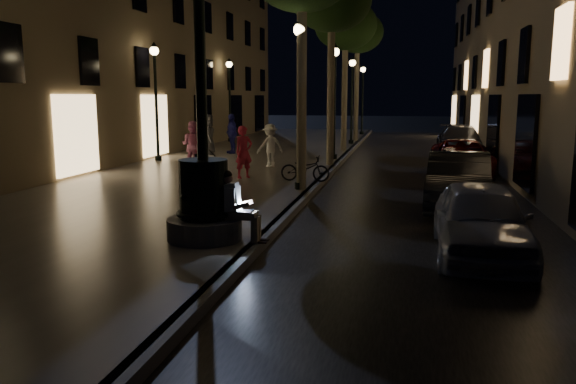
% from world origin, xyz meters
% --- Properties ---
extents(ground, '(120.00, 120.00, 0.00)m').
position_xyz_m(ground, '(0.00, 15.00, 0.00)').
color(ground, black).
rests_on(ground, ground).
extents(cobble_lane, '(6.00, 45.00, 0.02)m').
position_xyz_m(cobble_lane, '(3.00, 15.00, 0.01)').
color(cobble_lane, black).
rests_on(cobble_lane, ground).
extents(promenade, '(8.00, 45.00, 0.20)m').
position_xyz_m(promenade, '(-4.00, 15.00, 0.10)').
color(promenade, '#656059').
rests_on(promenade, ground).
extents(curb_strip, '(0.25, 45.00, 0.20)m').
position_xyz_m(curb_strip, '(0.00, 15.00, 0.10)').
color(curb_strip, '#59595B').
rests_on(curb_strip, ground).
extents(fountain_lamppost, '(1.40, 1.40, 5.21)m').
position_xyz_m(fountain_lamppost, '(-1.00, 2.00, 1.21)').
color(fountain_lamppost, '#59595B').
rests_on(fountain_lamppost, promenade).
extents(seated_man_laptop, '(0.94, 0.32, 1.31)m').
position_xyz_m(seated_man_laptop, '(-0.39, 2.00, 0.90)').
color(seated_man_laptop, tan).
rests_on(seated_man_laptop, promenade).
extents(tree_second, '(3.00, 3.00, 7.40)m').
position_xyz_m(tree_second, '(-0.20, 14.00, 6.33)').
color(tree_second, '#6B604C').
rests_on(tree_second, promenade).
extents(tree_third, '(3.00, 3.00, 7.20)m').
position_xyz_m(tree_third, '(-0.30, 20.00, 6.14)').
color(tree_third, '#6B604C').
rests_on(tree_third, promenade).
extents(tree_far, '(3.00, 3.00, 7.50)m').
position_xyz_m(tree_far, '(-0.22, 26.00, 6.43)').
color(tree_far, '#6B604C').
rests_on(tree_far, promenade).
extents(lamp_curb_a, '(0.36, 0.36, 4.81)m').
position_xyz_m(lamp_curb_a, '(-0.30, 8.00, 3.24)').
color(lamp_curb_a, black).
rests_on(lamp_curb_a, promenade).
extents(lamp_curb_b, '(0.36, 0.36, 4.81)m').
position_xyz_m(lamp_curb_b, '(-0.30, 16.00, 3.24)').
color(lamp_curb_b, black).
rests_on(lamp_curb_b, promenade).
extents(lamp_curb_c, '(0.36, 0.36, 4.81)m').
position_xyz_m(lamp_curb_c, '(-0.30, 24.00, 3.24)').
color(lamp_curb_c, black).
rests_on(lamp_curb_c, promenade).
extents(lamp_curb_d, '(0.36, 0.36, 4.81)m').
position_xyz_m(lamp_curb_d, '(-0.30, 32.00, 3.24)').
color(lamp_curb_d, black).
rests_on(lamp_curb_d, promenade).
extents(lamp_left_b, '(0.36, 0.36, 4.81)m').
position_xyz_m(lamp_left_b, '(-7.40, 14.00, 3.24)').
color(lamp_left_b, black).
rests_on(lamp_left_b, promenade).
extents(lamp_left_c, '(0.36, 0.36, 4.81)m').
position_xyz_m(lamp_left_c, '(-7.40, 24.00, 3.24)').
color(lamp_left_c, black).
rests_on(lamp_left_c, promenade).
extents(stroller, '(0.51, 1.04, 1.05)m').
position_xyz_m(stroller, '(-3.23, 8.32, 0.72)').
color(stroller, black).
rests_on(stroller, promenade).
extents(car_front, '(1.65, 3.94, 1.33)m').
position_xyz_m(car_front, '(4.00, 2.59, 0.67)').
color(car_front, '#A8A9B0').
rests_on(car_front, ground).
extents(car_second, '(1.87, 4.43, 1.42)m').
position_xyz_m(car_second, '(4.00, 7.00, 0.71)').
color(car_second, black).
rests_on(car_second, ground).
extents(car_third, '(2.26, 4.67, 1.28)m').
position_xyz_m(car_third, '(4.69, 13.60, 0.64)').
color(car_third, maroon).
rests_on(car_third, ground).
extents(car_rear, '(2.23, 5.14, 1.47)m').
position_xyz_m(car_rear, '(5.20, 19.85, 0.74)').
color(car_rear, '#2E2D32').
rests_on(car_rear, ground).
extents(pedestrian_red, '(0.73, 0.73, 1.70)m').
position_xyz_m(pedestrian_red, '(-2.48, 9.81, 1.05)').
color(pedestrian_red, '#CB2841').
rests_on(pedestrian_red, promenade).
extents(pedestrian_pink, '(0.92, 0.75, 1.75)m').
position_xyz_m(pedestrian_pink, '(-4.98, 11.70, 1.08)').
color(pedestrian_pink, '#CC6C9A').
rests_on(pedestrian_pink, promenade).
extents(pedestrian_white, '(1.20, 1.10, 1.61)m').
position_xyz_m(pedestrian_white, '(-2.34, 12.88, 1.01)').
color(pedestrian_white, white).
rests_on(pedestrian_white, promenade).
extents(pedestrian_blue, '(1.04, 1.12, 1.84)m').
position_xyz_m(pedestrian_blue, '(-5.26, 17.42, 1.12)').
color(pedestrian_blue, '#292C99').
rests_on(pedestrian_blue, promenade).
extents(pedestrian_dark, '(0.85, 1.04, 1.83)m').
position_xyz_m(pedestrian_dark, '(-6.12, 16.63, 1.12)').
color(pedestrian_dark, '#38393E').
rests_on(pedestrian_dark, promenade).
extents(bicycle, '(1.57, 0.60, 0.81)m').
position_xyz_m(bicycle, '(-0.40, 9.48, 0.61)').
color(bicycle, black).
rests_on(bicycle, promenade).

